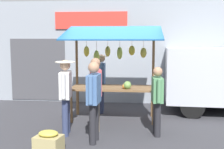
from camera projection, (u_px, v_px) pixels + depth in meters
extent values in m
plane|color=#38383D|center=(113.00, 119.00, 7.82)|extent=(40.00, 40.00, 0.00)
cube|color=#8C939E|center=(120.00, 52.00, 9.79)|extent=(9.00, 0.25, 3.40)
cube|color=red|center=(91.00, 20.00, 9.61)|extent=(2.40, 0.06, 0.56)
cube|color=#47474C|center=(38.00, 69.00, 10.01)|extent=(1.90, 0.04, 2.10)
cube|color=brown|center=(113.00, 88.00, 7.72)|extent=(2.20, 0.90, 0.05)
cylinder|color=brown|center=(71.00, 107.00, 7.49)|extent=(0.06, 0.06, 0.83)
cylinder|color=brown|center=(153.00, 109.00, 7.28)|extent=(0.06, 0.06, 0.83)
cylinder|color=brown|center=(78.00, 100.00, 8.26)|extent=(0.06, 0.06, 0.83)
cylinder|color=brown|center=(152.00, 102.00, 8.05)|extent=(0.06, 0.06, 0.83)
cylinder|color=brown|center=(77.00, 74.00, 8.18)|extent=(0.07, 0.07, 2.35)
cylinder|color=brown|center=(153.00, 75.00, 7.97)|extent=(0.07, 0.07, 2.35)
cylinder|color=brown|center=(115.00, 39.00, 7.96)|extent=(2.12, 0.06, 0.06)
cube|color=#19518C|center=(113.00, 33.00, 7.40)|extent=(2.50, 1.46, 0.39)
cylinder|color=brown|center=(144.00, 43.00, 7.90)|extent=(0.01, 0.01, 0.24)
ellipsoid|color=gold|center=(143.00, 53.00, 7.93)|extent=(0.24, 0.23, 0.28)
cylinder|color=brown|center=(132.00, 42.00, 7.93)|extent=(0.01, 0.01, 0.19)
ellipsoid|color=yellow|center=(132.00, 50.00, 7.96)|extent=(0.22, 0.21, 0.27)
cylinder|color=brown|center=(120.00, 43.00, 7.98)|extent=(0.01, 0.01, 0.22)
ellipsoid|color=#B2CC4C|center=(120.00, 53.00, 8.01)|extent=(0.20, 0.22, 0.34)
cylinder|color=brown|center=(108.00, 42.00, 7.97)|extent=(0.01, 0.01, 0.20)
ellipsoid|color=gold|center=(108.00, 51.00, 8.00)|extent=(0.20, 0.21, 0.29)
cylinder|color=brown|center=(96.00, 44.00, 8.03)|extent=(0.01, 0.01, 0.32)
ellipsoid|color=#B2CC4C|center=(97.00, 57.00, 8.07)|extent=(0.22, 0.23, 0.37)
cylinder|color=brown|center=(86.00, 42.00, 8.02)|extent=(0.01, 0.01, 0.20)
ellipsoid|color=yellow|center=(87.00, 51.00, 8.05)|extent=(0.19, 0.18, 0.29)
sphere|color=#729E4C|center=(127.00, 85.00, 7.40)|extent=(0.20, 0.20, 0.20)
ellipsoid|color=orange|center=(125.00, 86.00, 7.47)|extent=(0.23, 0.26, 0.14)
cylinder|color=navy|center=(102.00, 97.00, 8.69)|extent=(0.14, 0.14, 0.84)
cylinder|color=navy|center=(101.00, 99.00, 8.42)|extent=(0.14, 0.14, 0.84)
cube|color=#476B9E|center=(101.00, 74.00, 8.47)|extent=(0.25, 0.52, 0.60)
cylinder|color=#476B9E|center=(102.00, 72.00, 8.78)|extent=(0.09, 0.09, 0.55)
cylinder|color=#476B9E|center=(100.00, 74.00, 8.15)|extent=(0.09, 0.09, 0.55)
sphere|color=tan|center=(101.00, 58.00, 8.41)|extent=(0.23, 0.23, 0.23)
cylinder|color=beige|center=(101.00, 56.00, 8.41)|extent=(0.44, 0.44, 0.02)
cylinder|color=navy|center=(65.00, 118.00, 6.43)|extent=(0.14, 0.14, 0.84)
cylinder|color=navy|center=(67.00, 115.00, 6.70)|extent=(0.14, 0.14, 0.84)
cube|color=silver|center=(66.00, 85.00, 6.48)|extent=(0.28, 0.53, 0.59)
cylinder|color=silver|center=(63.00, 86.00, 6.16)|extent=(0.09, 0.09, 0.54)
cylinder|color=silver|center=(67.00, 82.00, 6.78)|extent=(0.09, 0.09, 0.54)
sphere|color=tan|center=(65.00, 65.00, 6.42)|extent=(0.23, 0.23, 0.23)
cylinder|color=beige|center=(65.00, 62.00, 6.42)|extent=(0.44, 0.44, 0.02)
cylinder|color=#232328|center=(93.00, 125.00, 5.92)|extent=(0.14, 0.14, 0.83)
cylinder|color=#232328|center=(95.00, 121.00, 6.19)|extent=(0.14, 0.14, 0.83)
cube|color=#476B9E|center=(94.00, 89.00, 5.97)|extent=(0.24, 0.51, 0.59)
cylinder|color=#476B9E|center=(90.00, 90.00, 5.66)|extent=(0.09, 0.09, 0.54)
cylinder|color=#476B9E|center=(97.00, 85.00, 6.27)|extent=(0.09, 0.09, 0.54)
sphere|color=#A87A5B|center=(94.00, 67.00, 5.91)|extent=(0.23, 0.23, 0.23)
cylinder|color=#232328|center=(158.00, 120.00, 6.40)|extent=(0.14, 0.14, 0.76)
cylinder|color=#232328|center=(156.00, 117.00, 6.65)|extent=(0.14, 0.14, 0.76)
cube|color=#518C5B|center=(157.00, 90.00, 6.44)|extent=(0.25, 0.47, 0.54)
cylinder|color=#518C5B|center=(159.00, 91.00, 6.15)|extent=(0.09, 0.09, 0.50)
cylinder|color=#518C5B|center=(156.00, 87.00, 6.73)|extent=(0.09, 0.09, 0.50)
sphere|color=#A87A5B|center=(158.00, 72.00, 6.39)|extent=(0.21, 0.21, 0.21)
cylinder|color=#726656|center=(97.00, 114.00, 6.75)|extent=(0.14, 0.14, 0.85)
cylinder|color=#726656|center=(95.00, 111.00, 7.02)|extent=(0.14, 0.14, 0.85)
cube|color=#BF4C51|center=(96.00, 82.00, 6.79)|extent=(0.35, 0.55, 0.60)
cylinder|color=#BF4C51|center=(97.00, 83.00, 6.48)|extent=(0.09, 0.09, 0.55)
cylinder|color=#BF4C51|center=(94.00, 79.00, 7.10)|extent=(0.09, 0.09, 0.55)
sphere|color=#8C664C|center=(95.00, 63.00, 6.74)|extent=(0.23, 0.23, 0.23)
cube|color=black|center=(196.00, 65.00, 8.58)|extent=(1.51, 1.89, 0.68)
cylinder|color=black|center=(192.00, 106.00, 7.92)|extent=(0.67, 0.22, 0.66)
cylinder|color=black|center=(187.00, 95.00, 9.56)|extent=(0.67, 0.22, 0.66)
cube|color=tan|center=(49.00, 144.00, 5.55)|extent=(0.56, 0.47, 0.32)
ellipsoid|color=gold|center=(48.00, 133.00, 5.52)|extent=(0.38, 0.29, 0.12)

